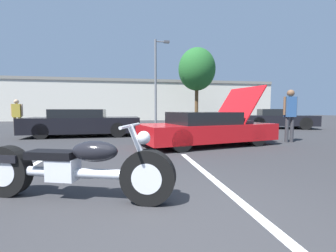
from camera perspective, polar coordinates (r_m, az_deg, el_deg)
The scene contains 11 objects.
ground_plane at distance 2.21m, azimuth 3.40°, elevation -26.98°, with size 80.00×80.00×0.00m, color #2D2D30.
parking_stripe_middle at distance 3.39m, azimuth 14.72°, elevation -15.56°, with size 0.12×5.21×0.01m, color white.
far_building at distance 26.18m, azimuth -8.85°, elevation 6.73°, with size 32.00×4.20×4.40m.
light_pole at distance 18.39m, azimuth -2.90°, elevation 12.21°, with size 1.21×0.28×6.68m.
tree_background at distance 21.01m, azimuth 7.34°, elevation 14.03°, with size 3.32×3.32×6.69m.
motorcycle at distance 3.11m, azimuth -22.78°, elevation -9.87°, with size 2.50×1.04×0.97m.
show_car_hood_open at distance 7.38m, azimuth 9.96°, elevation -0.60°, with size 4.56×2.74×1.92m.
parked_car_right_row at distance 15.29m, azimuth 26.02°, elevation 1.63°, with size 4.42×3.04×1.18m.
parked_car_left_row at distance 10.42m, azimuth -20.71°, elevation 0.73°, with size 4.74×2.01×1.16m.
spectator_by_show_car at distance 8.92m, azimuth 28.58°, elevation 3.42°, with size 0.52×0.24×1.83m.
spectator_midground at distance 12.63m, azimuth -33.99°, elevation 2.62°, with size 0.52×0.21×1.62m.
Camera 1 is at (-0.43, -1.84, 1.14)m, focal length 24.00 mm.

